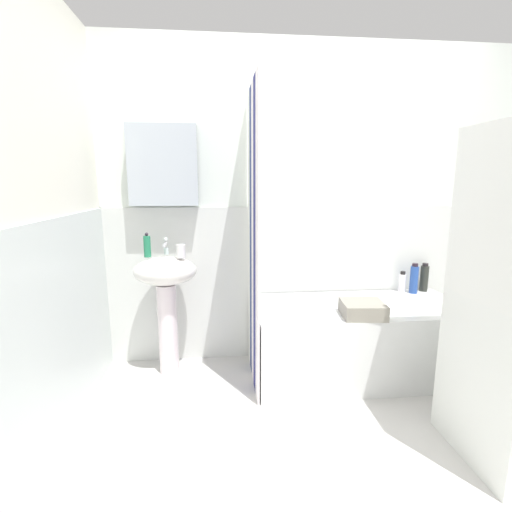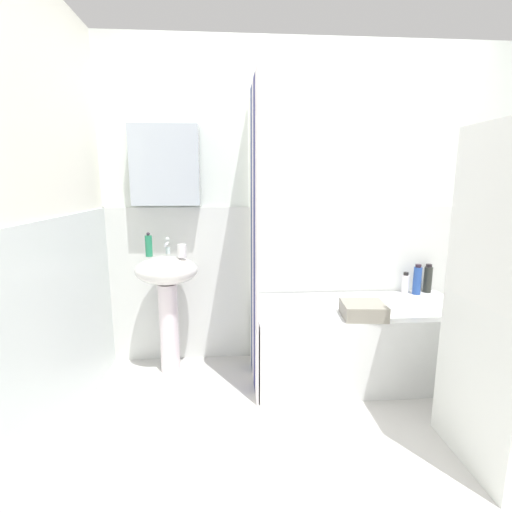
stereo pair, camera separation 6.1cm
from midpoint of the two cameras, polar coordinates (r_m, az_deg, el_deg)
ground_plane at (r=2.23m, az=16.00°, el=-28.26°), size 4.80×5.60×0.04m
wall_back_tiled at (r=2.95m, az=7.50°, el=6.27°), size 3.60×0.18×2.40m
wall_left_tiled at (r=2.17m, az=-28.98°, el=2.69°), size 0.07×1.81×2.40m
sink at (r=2.77m, az=-12.63°, el=-4.81°), size 0.44×0.34×0.87m
faucet at (r=2.79m, az=-12.64°, el=1.46°), size 0.03×0.12×0.12m
soap_dispenser at (r=2.74m, az=-15.28°, el=1.52°), size 0.05×0.05×0.17m
toothbrush_cup at (r=2.67m, az=-10.48°, el=0.79°), size 0.06×0.06×0.09m
bathtub at (r=2.89m, az=15.83°, el=-12.18°), size 1.49×0.69×0.52m
shower_curtain at (r=2.52m, az=0.34°, el=2.36°), size 0.01×0.69×2.00m
conditioner_bottle at (r=3.29m, az=25.00°, el=-3.16°), size 0.06×0.06×0.23m
lotion_bottle at (r=3.20m, az=23.67°, el=-3.34°), size 0.06×0.06×0.24m
shampoo_bottle at (r=3.21m, az=22.13°, el=-3.84°), size 0.05×0.05×0.17m
towel_folded at (r=2.56m, az=16.56°, el=-7.82°), size 0.29×0.27×0.09m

